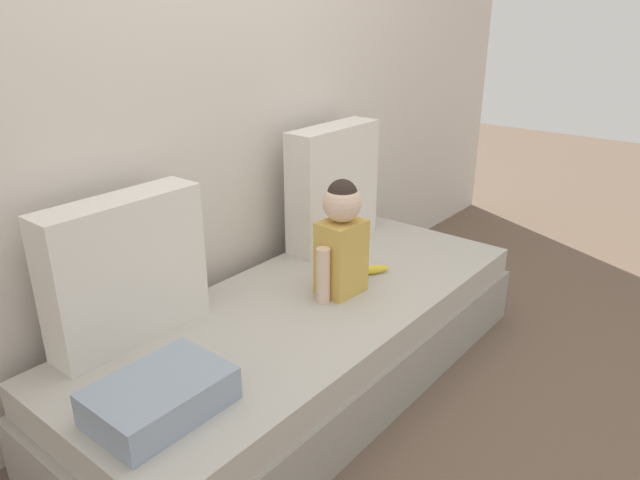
{
  "coord_description": "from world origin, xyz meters",
  "views": [
    {
      "loc": [
        -1.64,
        -1.39,
        1.53
      ],
      "look_at": [
        0.08,
        0.0,
        0.64
      ],
      "focal_mm": 33.16,
      "sensor_mm": 36.0,
      "label": 1
    }
  ],
  "objects_px": {
    "folded_blanket": "(160,396)",
    "couch": "(308,343)",
    "banana": "(371,270)",
    "throw_pillow_right": "(333,185)",
    "throw_pillow_left": "(126,270)",
    "toddler": "(342,238)"
  },
  "relations": [
    {
      "from": "throw_pillow_left",
      "to": "banana",
      "type": "xyz_separation_m",
      "value": [
        0.99,
        -0.38,
        -0.25
      ]
    },
    {
      "from": "throw_pillow_right",
      "to": "folded_blanket",
      "type": "relative_size",
      "value": 1.49
    },
    {
      "from": "toddler",
      "to": "banana",
      "type": "xyz_separation_m",
      "value": [
        0.23,
        -0.0,
        -0.23
      ]
    },
    {
      "from": "toddler",
      "to": "folded_blanket",
      "type": "bearing_deg",
      "value": -176.44
    },
    {
      "from": "throw_pillow_left",
      "to": "banana",
      "type": "distance_m",
      "value": 1.09
    },
    {
      "from": "banana",
      "to": "couch",
      "type": "bearing_deg",
      "value": 172.89
    },
    {
      "from": "couch",
      "to": "throw_pillow_left",
      "type": "bearing_deg",
      "value": 151.03
    },
    {
      "from": "folded_blanket",
      "to": "couch",
      "type": "bearing_deg",
      "value": 7.6
    },
    {
      "from": "couch",
      "to": "banana",
      "type": "relative_size",
      "value": 12.81
    },
    {
      "from": "toddler",
      "to": "throw_pillow_left",
      "type": "bearing_deg",
      "value": 153.68
    },
    {
      "from": "throw_pillow_left",
      "to": "throw_pillow_right",
      "type": "bearing_deg",
      "value": 0.0
    },
    {
      "from": "banana",
      "to": "folded_blanket",
      "type": "relative_size",
      "value": 0.42
    },
    {
      "from": "couch",
      "to": "banana",
      "type": "height_order",
      "value": "banana"
    },
    {
      "from": "banana",
      "to": "folded_blanket",
      "type": "distance_m",
      "value": 1.2
    },
    {
      "from": "throw_pillow_left",
      "to": "banana",
      "type": "bearing_deg",
      "value": -20.99
    },
    {
      "from": "couch",
      "to": "throw_pillow_left",
      "type": "relative_size",
      "value": 3.7
    },
    {
      "from": "throw_pillow_right",
      "to": "banana",
      "type": "bearing_deg",
      "value": -118.44
    },
    {
      "from": "couch",
      "to": "throw_pillow_right",
      "type": "relative_size",
      "value": 3.66
    },
    {
      "from": "toddler",
      "to": "banana",
      "type": "relative_size",
      "value": 2.91
    },
    {
      "from": "couch",
      "to": "banana",
      "type": "bearing_deg",
      "value": -7.11
    },
    {
      "from": "throw_pillow_right",
      "to": "throw_pillow_left",
      "type": "bearing_deg",
      "value": 180.0
    },
    {
      "from": "toddler",
      "to": "banana",
      "type": "height_order",
      "value": "toddler"
    }
  ]
}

